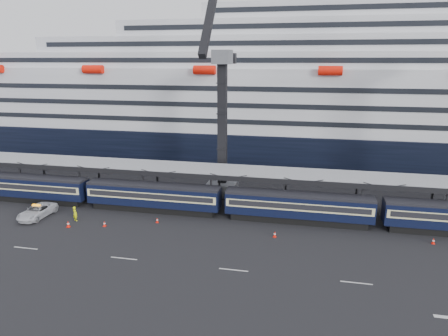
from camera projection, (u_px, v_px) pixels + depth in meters
The scene contains 12 objects.
ground at pixel (372, 265), 41.62m from camera, with size 260.00×260.00×0.00m, color black.
train at pixel (324, 208), 51.39m from camera, with size 133.05×3.00×4.05m.
canopy at pixel (361, 179), 53.45m from camera, with size 130.00×6.25×5.53m.
cruise_ship at pixel (339, 101), 81.99m from camera, with size 214.09×28.84×34.00m.
crane_dark_near at pixel (222, 120), 59.93m from camera, with size 4.50×17.75×35.08m.
pickup_truck at pixel (37, 211), 53.91m from camera, with size 2.76×5.98×1.66m, color silver.
worker at pixel (75, 214), 52.69m from camera, with size 0.72×0.47×1.98m, color #E2F10C.
traffic_cone_a at pixel (104, 224), 51.05m from camera, with size 0.38×0.38×0.75m.
traffic_cone_b at pixel (68, 224), 50.82m from camera, with size 0.43×0.43×0.86m.
traffic_cone_c at pixel (157, 220), 52.24m from camera, with size 0.35×0.35×0.69m.
traffic_cone_d at pixel (275, 234), 47.98m from camera, with size 0.38×0.38×0.76m.
traffic_cone_e at pixel (433, 241), 46.24m from camera, with size 0.37×0.37×0.74m.
Camera 1 is at (-7.58, -39.82, 20.76)m, focal length 32.00 mm.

